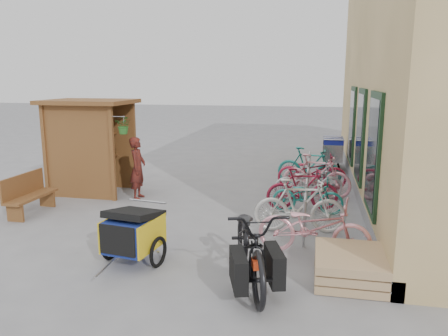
% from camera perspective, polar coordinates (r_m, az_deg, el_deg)
% --- Properties ---
extents(ground, '(80.00, 80.00, 0.00)m').
position_cam_1_polar(ground, '(8.54, -5.41, -8.44)').
color(ground, gray).
extents(kiosk, '(2.49, 1.65, 2.40)m').
position_cam_1_polar(kiosk, '(11.70, -17.45, 4.35)').
color(kiosk, brown).
rests_on(kiosk, ground).
extents(bike_rack, '(0.05, 5.35, 0.86)m').
position_cam_1_polar(bike_rack, '(10.34, 10.86, -2.06)').
color(bike_rack, '#A5A8AD').
rests_on(bike_rack, ground).
extents(pallet_stack, '(1.00, 1.20, 0.40)m').
position_cam_1_polar(pallet_stack, '(6.84, 16.08, -12.21)').
color(pallet_stack, tan).
rests_on(pallet_stack, ground).
extents(bench, '(0.43, 1.40, 0.89)m').
position_cam_1_polar(bench, '(10.47, -24.20, -3.07)').
color(bench, brown).
rests_on(bench, ground).
extents(shopping_carts, '(0.62, 1.72, 1.11)m').
position_cam_1_polar(shopping_carts, '(14.63, 13.97, 2.32)').
color(shopping_carts, silver).
rests_on(shopping_carts, ground).
extents(child_trailer, '(1.01, 1.63, 0.94)m').
position_cam_1_polar(child_trailer, '(7.20, -11.77, -8.10)').
color(child_trailer, navy).
rests_on(child_trailer, ground).
extents(cargo_bike, '(1.44, 2.42, 1.20)m').
position_cam_1_polar(cargo_bike, '(6.36, 3.57, -9.87)').
color(cargo_bike, black).
rests_on(cargo_bike, ground).
extents(person_kiosk, '(0.41, 0.59, 1.53)m').
position_cam_1_polar(person_kiosk, '(10.90, -11.20, -0.01)').
color(person_kiosk, maroon).
rests_on(person_kiosk, ground).
extents(bike_0, '(1.95, 0.91, 0.99)m').
position_cam_1_polar(bike_0, '(7.48, 11.62, -7.59)').
color(bike_0, pink).
rests_on(bike_0, ground).
extents(bike_1, '(1.80, 0.67, 1.06)m').
position_cam_1_polar(bike_1, '(8.51, 9.87, -4.90)').
color(bike_1, silver).
rests_on(bike_1, ground).
extents(bike_2, '(1.57, 0.62, 0.81)m').
position_cam_1_polar(bike_2, '(9.76, 10.87, -3.55)').
color(bike_2, teal).
rests_on(bike_2, ground).
extents(bike_3, '(1.67, 0.72, 0.97)m').
position_cam_1_polar(bike_3, '(9.97, 10.21, -2.73)').
color(bike_3, maroon).
rests_on(bike_3, ground).
extents(bike_4, '(1.80, 1.01, 0.89)m').
position_cam_1_polar(bike_4, '(10.87, 10.98, -1.77)').
color(bike_4, '#B1B1B6').
rests_on(bike_4, ground).
extents(bike_5, '(1.84, 0.99, 1.07)m').
position_cam_1_polar(bike_5, '(11.20, 11.96, -0.96)').
color(bike_5, pink).
rests_on(bike_5, ground).
extents(bike_6, '(1.85, 0.73, 0.95)m').
position_cam_1_polar(bike_6, '(11.93, 11.42, -0.46)').
color(bike_6, maroon).
rests_on(bike_6, ground).
extents(bike_7, '(1.86, 0.90, 1.07)m').
position_cam_1_polar(bike_7, '(12.23, 11.03, 0.15)').
color(bike_7, teal).
rests_on(bike_7, ground).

